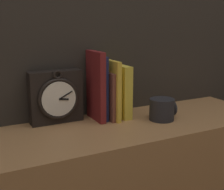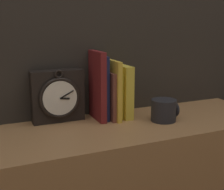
# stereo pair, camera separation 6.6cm
# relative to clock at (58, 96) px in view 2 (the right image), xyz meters

# --- Properties ---
(clock) EXTENTS (0.19, 0.07, 0.20)m
(clock) POSITION_rel_clock_xyz_m (0.00, 0.00, 0.00)
(clock) COLOR black
(clock) RESTS_ON bookshelf
(book_slot0_maroon) EXTENTS (0.02, 0.13, 0.25)m
(book_slot0_maroon) POSITION_rel_clock_xyz_m (0.14, -0.03, 0.03)
(book_slot0_maroon) COLOR maroon
(book_slot0_maroon) RESTS_ON bookshelf
(book_slot1_navy) EXTENTS (0.02, 0.11, 0.24)m
(book_slot1_navy) POSITION_rel_clock_xyz_m (0.16, -0.03, 0.02)
(book_slot1_navy) COLOR navy
(book_slot1_navy) RESTS_ON bookshelf
(book_slot2_brown) EXTENTS (0.01, 0.14, 0.18)m
(book_slot2_brown) POSITION_rel_clock_xyz_m (0.18, -0.04, -0.01)
(book_slot2_brown) COLOR brown
(book_slot2_brown) RESTS_ON bookshelf
(book_slot3_yellow) EXTENTS (0.02, 0.15, 0.22)m
(book_slot3_yellow) POSITION_rel_clock_xyz_m (0.20, -0.04, 0.02)
(book_slot3_yellow) COLOR yellow
(book_slot3_yellow) RESTS_ON bookshelf
(book_slot4_yellow) EXTENTS (0.02, 0.12, 0.17)m
(book_slot4_yellow) POSITION_rel_clock_xyz_m (0.21, -0.03, -0.01)
(book_slot4_yellow) COLOR yellow
(book_slot4_yellow) RESTS_ON bookshelf
(book_slot5_yellow) EXTENTS (0.03, 0.13, 0.20)m
(book_slot5_yellow) POSITION_rel_clock_xyz_m (0.24, -0.03, 0.00)
(book_slot5_yellow) COLOR yellow
(book_slot5_yellow) RESTS_ON bookshelf
(mug) EXTENTS (0.10, 0.09, 0.08)m
(mug) POSITION_rel_clock_xyz_m (0.36, -0.15, -0.05)
(mug) COLOR #232328
(mug) RESTS_ON bookshelf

